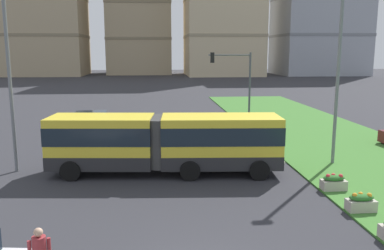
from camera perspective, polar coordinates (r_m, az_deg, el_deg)
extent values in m
cube|color=yellow|center=(20.95, 4.03, -2.20)|extent=(6.15, 2.89, 2.55)
cube|color=#262628|center=(21.17, 4.00, -4.64)|extent=(6.17, 2.92, 0.70)
cube|color=#19232D|center=(20.86, 4.05, -1.06)|extent=(6.20, 2.94, 0.90)
cube|color=yellow|center=(21.34, -12.53, -2.19)|extent=(5.41, 2.98, 2.55)
cube|color=#262628|center=(21.55, -12.44, -4.59)|extent=(5.43, 3.00, 0.70)
cube|color=#19232D|center=(21.25, -12.58, -1.07)|extent=(5.46, 3.02, 0.90)
cylinder|color=#383838|center=(20.88, -4.20, -2.24)|extent=(2.40, 2.40, 2.45)
cylinder|color=black|center=(22.68, 8.24, -4.49)|extent=(1.02, 0.35, 1.00)
cylinder|color=black|center=(20.31, 9.42, -6.28)|extent=(1.02, 0.35, 1.00)
cylinder|color=black|center=(22.36, -0.41, -4.59)|extent=(1.02, 0.35, 1.00)
cylinder|color=black|center=(19.96, -0.28, -6.44)|extent=(1.02, 0.35, 1.00)
cylinder|color=black|center=(23.11, -14.90, -4.46)|extent=(1.02, 0.37, 1.00)
cylinder|color=black|center=(20.80, -16.67, -6.19)|extent=(1.02, 0.37, 1.00)
sphere|color=#F9EFC6|center=(22.51, 11.48, -3.92)|extent=(0.24, 0.24, 0.24)
sphere|color=#F9EFC6|center=(20.82, 12.58, -5.13)|extent=(0.24, 0.24, 0.24)
cube|color=#B7BABF|center=(33.00, -13.58, 0.12)|extent=(4.53, 2.14, 0.80)
cube|color=black|center=(32.89, -13.89, 1.31)|extent=(2.50, 1.86, 0.60)
cylinder|color=black|center=(33.86, -10.93, 0.03)|extent=(0.66, 0.27, 0.64)
cylinder|color=black|center=(32.09, -10.99, -0.54)|extent=(0.66, 0.27, 0.64)
cylinder|color=black|center=(34.06, -15.98, -0.12)|extent=(0.66, 0.27, 0.64)
cylinder|color=black|center=(32.30, -16.31, -0.69)|extent=(0.66, 0.27, 0.64)
cylinder|color=maroon|center=(11.79, -20.60, -15.75)|extent=(0.36, 0.36, 0.60)
sphere|color=tan|center=(11.62, -20.73, -13.88)|extent=(0.24, 0.24, 0.24)
cylinder|color=maroon|center=(11.81, -19.38, -15.89)|extent=(0.10, 0.10, 0.55)
cube|color=#B7AD9E|center=(17.55, 22.57, -10.34)|extent=(1.10, 0.56, 0.44)
ellipsoid|color=#2D6B28|center=(17.44, 22.64, -9.35)|extent=(0.99, 0.50, 0.28)
sphere|color=orange|center=(17.28, 21.83, -9.12)|extent=(0.20, 0.20, 0.20)
sphere|color=orange|center=(17.48, 22.54, -8.96)|extent=(0.20, 0.20, 0.20)
sphere|color=orange|center=(17.49, 23.58, -9.02)|extent=(0.20, 0.20, 0.20)
cube|color=#B7AD9E|center=(19.64, 19.20, -7.92)|extent=(1.10, 0.56, 0.44)
ellipsoid|color=#2D6B28|center=(19.55, 19.26, -7.03)|extent=(0.99, 0.50, 0.28)
sphere|color=red|center=(19.41, 18.52, -6.80)|extent=(0.20, 0.20, 0.20)
sphere|color=red|center=(19.59, 19.18, -6.68)|extent=(0.20, 0.20, 0.20)
sphere|color=red|center=(19.58, 20.10, -6.74)|extent=(0.20, 0.20, 0.20)
cylinder|color=#474C51|center=(33.05, 8.06, 4.69)|extent=(0.16, 0.16, 6.15)
cylinder|color=#474C51|center=(32.56, 5.29, 9.73)|extent=(3.34, 0.10, 0.10)
cube|color=black|center=(32.34, 2.87, 9.41)|extent=(0.28, 0.28, 0.80)
sphere|color=red|center=(32.34, 2.87, 9.85)|extent=(0.16, 0.16, 0.16)
sphere|color=yellow|center=(32.34, 2.87, 9.39)|extent=(0.16, 0.16, 0.16)
sphere|color=green|center=(32.35, 2.87, 8.93)|extent=(0.16, 0.16, 0.16)
cylinder|color=slate|center=(22.73, -24.18, 6.04)|extent=(0.18, 0.18, 9.83)
cylinder|color=slate|center=(23.51, 19.75, 6.39)|extent=(0.18, 0.18, 9.78)
cube|color=#85765B|center=(114.85, -20.21, 11.62)|extent=(21.70, 17.78, 0.70)
cube|color=#85765B|center=(116.85, -7.35, 11.84)|extent=(17.23, 17.93, 0.70)
cube|color=#85765B|center=(117.47, -7.46, 16.32)|extent=(17.23, 17.93, 0.70)
cube|color=#9C8D6E|center=(109.07, 4.27, 12.27)|extent=(19.15, 19.90, 0.70)
cube|color=gray|center=(116.94, 17.29, 11.84)|extent=(22.11, 18.94, 0.70)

